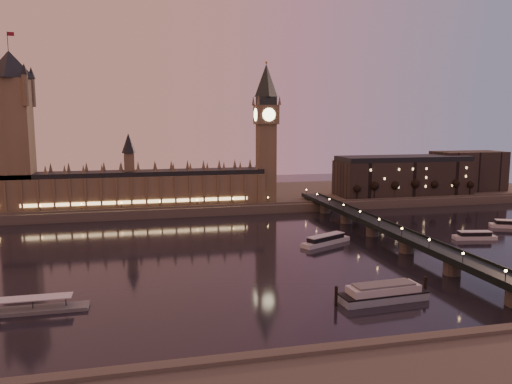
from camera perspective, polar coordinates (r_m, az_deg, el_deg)
ground at (r=254.16m, az=-3.88°, el=-7.06°), size 700.00×700.00×0.00m
far_embankment at (r=417.84m, az=-3.56°, el=-0.62°), size 560.00×130.00×6.00m
palace_of_westminster at (r=365.78m, az=-13.28°, el=0.88°), size 180.00×26.62×52.00m
victoria_tower at (r=371.77m, az=-26.01°, el=7.21°), size 31.68×31.68×118.00m
big_ben at (r=374.95m, az=1.17°, el=7.75°), size 17.68×17.68×104.00m
westminster_bridge at (r=282.10m, az=14.85°, el=-4.63°), size 13.20×260.00×15.30m
city_block at (r=442.92m, az=18.77°, el=1.97°), size 155.00×45.00×34.00m
bare_tree_0 at (r=390.24m, az=11.42°, el=0.44°), size 6.13×6.13×12.46m
bare_tree_1 at (r=397.57m, az=13.63°, el=0.51°), size 6.13×6.13×12.46m
bare_tree_2 at (r=405.48m, az=15.76°, el=0.58°), size 6.13×6.13×12.46m
bare_tree_3 at (r=413.92m, az=17.81°, el=0.64°), size 6.13×6.13×12.46m
bare_tree_4 at (r=422.88m, az=19.77°, el=0.70°), size 6.13×6.13×12.46m
bare_tree_5 at (r=432.30m, az=21.65°, el=0.76°), size 6.13×6.13×12.46m
bare_tree_6 at (r=442.17m, az=23.44°, el=0.82°), size 6.13×6.13×12.46m
cruise_boat_a at (r=275.11m, az=7.98°, el=-5.45°), size 32.08×20.97×5.19m
cruise_boat_b at (r=352.23m, az=27.25°, el=-3.31°), size 26.74×17.39×4.89m
cruise_boat_c at (r=309.11m, az=23.70°, el=-4.59°), size 24.47×10.74×4.74m
moored_barge at (r=195.26m, az=14.35°, el=-11.11°), size 39.04×11.75×7.17m
pontoon_pier at (r=197.15m, az=-25.48°, el=-12.00°), size 46.16×7.69×12.31m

